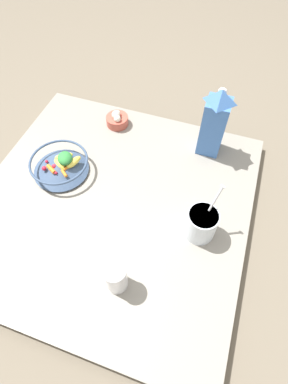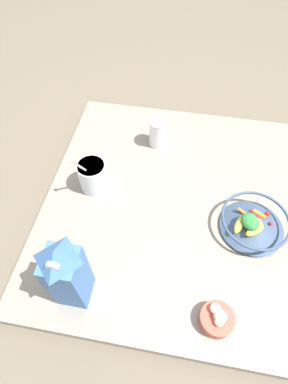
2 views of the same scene
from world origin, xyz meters
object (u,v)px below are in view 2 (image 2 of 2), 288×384
fruit_bowl (253,223)px  yogurt_tub (93,175)px  milk_carton (67,274)px  garlic_bowl (217,319)px  drinking_cup (158,132)px

fruit_bowl → yogurt_tub: (-0.61, 0.09, 0.03)m
milk_carton → yogurt_tub: size_ratio=1.39×
yogurt_tub → garlic_bowl: 0.65m
yogurt_tub → garlic_bowl: size_ratio=2.15×
garlic_bowl → milk_carton: bearing=178.3°
fruit_bowl → drinking_cup: bearing=137.3°
yogurt_tub → drinking_cup: size_ratio=1.71×
drinking_cup → fruit_bowl: bearing=-42.7°
fruit_bowl → garlic_bowl: size_ratio=2.32×
fruit_bowl → milk_carton: milk_carton is taller
yogurt_tub → milk_carton: bearing=-82.4°
milk_carton → garlic_bowl: 0.45m
fruit_bowl → drinking_cup: (-0.39, 0.36, 0.03)m
garlic_bowl → fruit_bowl: bearing=71.5°
drinking_cup → garlic_bowl: 0.76m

